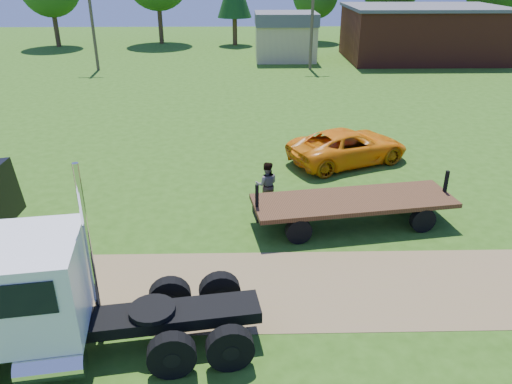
{
  "coord_description": "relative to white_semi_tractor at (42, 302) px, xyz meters",
  "views": [
    {
      "loc": [
        -0.26,
        -12.81,
        9.22
      ],
      "look_at": [
        0.13,
        3.72,
        1.6
      ],
      "focal_mm": 35.0,
      "sensor_mm": 36.0,
      "label": 1
    }
  ],
  "objects": [
    {
      "name": "ground",
      "position": [
        5.24,
        2.81,
        -1.72
      ],
      "size": [
        140.0,
        140.0,
        0.0
      ],
      "primitive_type": "plane",
      "color": "#295011",
      "rests_on": "ground"
    },
    {
      "name": "utility_poles",
      "position": [
        11.24,
        37.81,
        3.0
      ],
      "size": [
        42.2,
        0.28,
        9.0
      ],
      "color": "#473828",
      "rests_on": "ground"
    },
    {
      "name": "brick_building",
      "position": [
        23.24,
        42.81,
        0.94
      ],
      "size": [
        15.4,
        10.4,
        5.3
      ],
      "color": "maroon",
      "rests_on": "ground"
    },
    {
      "name": "tan_shed",
      "position": [
        9.24,
        42.81,
        0.71
      ],
      "size": [
        6.2,
        5.4,
        4.7
      ],
      "color": "tan",
      "rests_on": "ground"
    },
    {
      "name": "dirt_track",
      "position": [
        5.24,
        2.81,
        -1.71
      ],
      "size": [
        120.0,
        4.2,
        0.01
      ],
      "primitive_type": "cube",
      "color": "olive",
      "rests_on": "ground"
    },
    {
      "name": "flatbed_trailer",
      "position": [
        9.08,
        6.94,
        -0.88
      ],
      "size": [
        7.91,
        3.44,
        1.96
      ],
      "rotation": [
        0.0,
        0.0,
        0.15
      ],
      "color": "#392412",
      "rests_on": "ground"
    },
    {
      "name": "orange_pickup",
      "position": [
        10.16,
        13.5,
        -0.86
      ],
      "size": [
        6.75,
        5.06,
        1.7
      ],
      "primitive_type": "imported",
      "rotation": [
        0.0,
        0.0,
        1.99
      ],
      "color": "orange",
      "rests_on": "ground"
    },
    {
      "name": "white_semi_tractor",
      "position": [
        0.0,
        0.0,
        0.0
      ],
      "size": [
        8.5,
        3.87,
        5.03
      ],
      "rotation": [
        0.0,
        0.0,
        0.15
      ],
      "color": "black",
      "rests_on": "ground"
    },
    {
      "name": "spectator_b",
      "position": [
        5.85,
        8.6,
        -0.74
      ],
      "size": [
        0.95,
        0.74,
        1.95
      ],
      "primitive_type": "imported",
      "rotation": [
        0.0,
        0.0,
        3.14
      ],
      "color": "#999999",
      "rests_on": "ground"
    }
  ]
}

